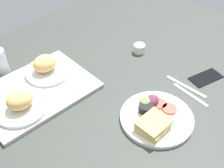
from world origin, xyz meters
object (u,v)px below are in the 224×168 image
(serving_tray, at_px, (36,91))
(bread_plate_far, at_px, (46,67))
(bread_plate_near, at_px, (20,103))
(cell_phone, at_px, (206,77))
(knife, at_px, (186,86))
(fork, at_px, (190,94))
(espresso_cup, at_px, (139,48))
(plate_with_salad, at_px, (155,117))

(serving_tray, relative_size, bread_plate_far, 2.27)
(bread_plate_near, distance_m, bread_plate_far, 0.22)
(cell_phone, bearing_deg, knife, -179.69)
(bread_plate_near, height_order, bread_plate_far, same)
(fork, distance_m, knife, 0.05)
(serving_tray, bearing_deg, cell_phone, -39.13)
(bread_plate_near, xyz_separation_m, espresso_cup, (0.61, -0.07, -0.02))
(fork, bearing_deg, cell_phone, -80.35)
(serving_tray, height_order, plate_with_salad, plate_with_salad)
(plate_with_salad, height_order, fork, plate_with_salad)
(plate_with_salad, bearing_deg, serving_tray, 116.12)
(plate_with_salad, bearing_deg, cell_phone, -2.65)
(fork, bearing_deg, serving_tray, 48.55)
(knife, bearing_deg, plate_with_salad, 93.55)
(fork, xyz_separation_m, knife, (0.03, 0.04, 0.00))
(bread_plate_far, relative_size, fork, 1.17)
(knife, relative_size, cell_phone, 1.32)
(espresso_cup, bearing_deg, cell_phone, -81.52)
(cell_phone, bearing_deg, espresso_cup, 115.14)
(bread_plate_far, xyz_separation_m, fork, (0.33, -0.52, -0.04))
(bread_plate_near, relative_size, espresso_cup, 3.65)
(bread_plate_near, distance_m, fork, 0.67)
(bread_plate_far, bearing_deg, cell_phone, -47.71)
(serving_tray, height_order, espresso_cup, espresso_cup)
(espresso_cup, xyz_separation_m, knife, (-0.06, -0.30, -0.02))
(plate_with_salad, xyz_separation_m, espresso_cup, (0.30, 0.32, 0.00))
(bread_plate_near, relative_size, knife, 1.07)
(fork, xyz_separation_m, cell_phone, (0.14, 0.01, 0.00))
(plate_with_salad, relative_size, espresso_cup, 4.83)
(plate_with_salad, distance_m, fork, 0.21)
(bread_plate_far, distance_m, fork, 0.61)
(espresso_cup, bearing_deg, knife, -100.88)
(knife, height_order, cell_phone, cell_phone)
(bread_plate_near, relative_size, cell_phone, 1.42)
(bread_plate_far, xyz_separation_m, knife, (0.36, -0.48, -0.04))
(serving_tray, relative_size, bread_plate_near, 2.20)
(bread_plate_far, bearing_deg, fork, -57.86)
(bread_plate_far, distance_m, plate_with_salad, 0.51)
(bread_plate_near, height_order, cell_phone, bread_plate_near)
(bread_plate_far, height_order, knife, bread_plate_far)
(bread_plate_near, xyz_separation_m, bread_plate_far, (0.20, 0.11, 0.00))
(cell_phone, bearing_deg, bread_plate_far, 148.95)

